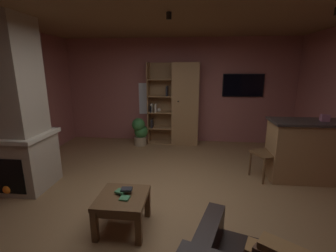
% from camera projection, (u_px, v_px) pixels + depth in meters
% --- Properties ---
extents(floor, '(5.84, 6.08, 0.02)m').
position_uv_depth(floor, '(165.00, 203.00, 3.41)').
color(floor, olive).
rests_on(floor, ground).
extents(wall_back, '(5.96, 0.06, 2.64)m').
position_uv_depth(wall_back, '(178.00, 91.00, 6.05)').
color(wall_back, '#9E5B56').
rests_on(wall_back, ground).
extents(ceiling, '(5.84, 6.08, 0.02)m').
position_uv_depth(ceiling, '(165.00, 4.00, 2.77)').
color(ceiling, brown).
extents(window_pane_back, '(0.74, 0.01, 0.82)m').
position_uv_depth(window_pane_back, '(153.00, 99.00, 6.14)').
color(window_pane_back, white).
extents(stone_fireplace, '(0.96, 0.84, 2.64)m').
position_uv_depth(stone_fireplace, '(14.00, 116.00, 3.59)').
color(stone_fireplace, tan).
rests_on(stone_fireplace, ground).
extents(bookshelf_cabinet, '(1.27, 0.41, 2.04)m').
position_uv_depth(bookshelf_cabinet, '(182.00, 105.00, 5.85)').
color(bookshelf_cabinet, '#997047').
rests_on(bookshelf_cabinet, ground).
extents(kitchen_bar_counter, '(1.54, 0.62, 1.05)m').
position_uv_depth(kitchen_bar_counter, '(315.00, 151.00, 3.99)').
color(kitchen_bar_counter, '#997047').
rests_on(kitchen_bar_counter, ground).
extents(tissue_box, '(0.14, 0.14, 0.11)m').
position_uv_depth(tissue_box, '(325.00, 118.00, 3.84)').
color(tissue_box, '#995972').
rests_on(tissue_box, kitchen_bar_counter).
extents(coffee_table, '(0.58, 0.60, 0.43)m').
position_uv_depth(coffee_table, '(123.00, 203.00, 2.79)').
color(coffee_table, brown).
rests_on(coffee_table, ground).
extents(table_book_0, '(0.12, 0.12, 0.02)m').
position_uv_depth(table_book_0, '(125.00, 198.00, 2.70)').
color(table_book_0, '#387247').
rests_on(table_book_0, coffee_table).
extents(table_book_1, '(0.13, 0.12, 0.02)m').
position_uv_depth(table_book_1, '(120.00, 191.00, 2.81)').
color(table_book_1, '#387247').
rests_on(table_book_1, coffee_table).
extents(table_book_2, '(0.14, 0.11, 0.02)m').
position_uv_depth(table_book_2, '(127.00, 189.00, 2.81)').
color(table_book_2, black).
rests_on(table_book_2, coffee_table).
extents(dining_chair, '(0.56, 0.56, 0.92)m').
position_uv_depth(dining_chair, '(271.00, 149.00, 4.06)').
color(dining_chair, brown).
rests_on(dining_chair, ground).
extents(potted_floor_plant, '(0.39, 0.39, 0.70)m').
position_uv_depth(potted_floor_plant, '(140.00, 131.00, 5.85)').
color(potted_floor_plant, '#9E896B').
rests_on(potted_floor_plant, ground).
extents(wall_mounted_tv, '(0.99, 0.06, 0.56)m').
position_uv_depth(wall_mounted_tv, '(243.00, 85.00, 5.79)').
color(wall_mounted_tv, black).
extents(track_light_spot_0, '(0.07, 0.07, 0.09)m').
position_uv_depth(track_light_spot_0, '(15.00, 18.00, 3.21)').
color(track_light_spot_0, black).
extents(track_light_spot_1, '(0.07, 0.07, 0.09)m').
position_uv_depth(track_light_spot_1, '(169.00, 16.00, 3.05)').
color(track_light_spot_1, black).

